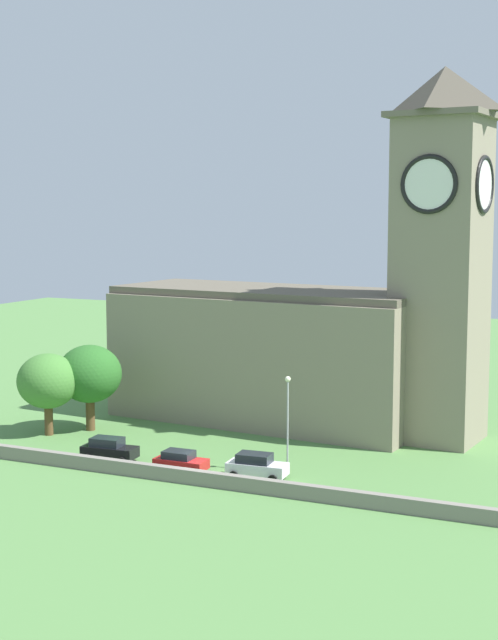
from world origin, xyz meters
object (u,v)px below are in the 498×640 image
object	(u,v)px
streetlamp_west_mid	(288,409)
tree_riverside_west	(90,374)
tree_churchyard	(48,381)
church	(312,330)
car_white	(257,466)
car_black	(109,449)
car_red	(180,461)

from	to	relation	value
streetlamp_west_mid	tree_riverside_west	distance (m)	22.62
tree_churchyard	streetlamp_west_mid	bearing A→B (deg)	-5.67
church	car_white	world-z (taller)	church
car_black	streetlamp_west_mid	xyz separation A→B (m)	(14.45, 2.81, 4.04)
tree_riverside_west	streetlamp_west_mid	bearing A→B (deg)	-14.20
car_white	tree_riverside_west	size ratio (longest dim) A/B	0.59
car_red	streetlamp_west_mid	bearing A→B (deg)	23.08
car_red	car_white	world-z (taller)	car_white
church	tree_churchyard	distance (m)	24.67
tree_riverside_west	tree_churchyard	bearing A→B (deg)	-126.75
tree_riverside_west	car_red	bearing A→B (deg)	-31.61
tree_churchyard	church	bearing A→B (deg)	35.02
car_black	car_red	world-z (taller)	car_black
car_black	car_red	size ratio (longest dim) A/B	1.12
church	tree_riverside_west	bearing A→B (deg)	-148.39
streetlamp_west_mid	tree_churchyard	bearing A→B (deg)	174.33
car_red	car_white	xyz separation A→B (m)	(6.10, 0.83, 0.13)
car_white	car_red	bearing A→B (deg)	-172.28
church	car_white	bearing A→B (deg)	-81.47
car_red	car_white	size ratio (longest dim) A/B	0.88
streetlamp_west_mid	tree_riverside_west	bearing A→B (deg)	165.80
car_black	car_white	world-z (taller)	car_white
car_white	tree_riverside_west	bearing A→B (deg)	158.65
tree_churchyard	car_white	bearing A→B (deg)	-12.00
car_black	tree_churchyard	world-z (taller)	tree_churchyard
car_white	tree_riverside_west	xyz separation A→B (m)	(-20.40, 7.97, 4.26)
church	car_white	size ratio (longest dim) A/B	7.78
streetlamp_west_mid	tree_churchyard	distance (m)	24.39
car_black	tree_churchyard	distance (m)	11.80
streetlamp_west_mid	tree_riverside_west	xyz separation A→B (m)	(-21.93, 5.55, 0.23)
car_black	car_white	distance (m)	12.93
car_white	car_black	bearing A→B (deg)	-178.30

